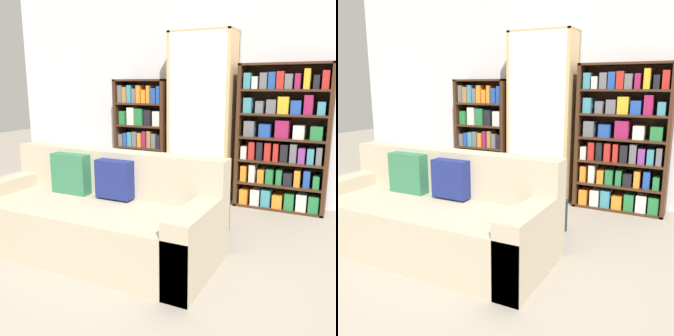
{
  "view_description": "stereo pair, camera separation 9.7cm",
  "coord_description": "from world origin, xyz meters",
  "views": [
    {
      "loc": [
        1.46,
        -1.76,
        1.39
      ],
      "look_at": [
        -0.15,
        1.57,
        0.57
      ],
      "focal_mm": 40.0,
      "sensor_mm": 36.0,
      "label": 1
    },
    {
      "loc": [
        1.54,
        -1.71,
        1.39
      ],
      "look_at": [
        -0.15,
        1.57,
        0.57
      ],
      "focal_mm": 40.0,
      "sensor_mm": 36.0,
      "label": 2
    }
  ],
  "objects": [
    {
      "name": "ground_plane",
      "position": [
        0.0,
        0.0,
        0.0
      ],
      "size": [
        16.0,
        16.0,
        0.0
      ],
      "primitive_type": "plane",
      "color": "gray"
    },
    {
      "name": "wall_back",
      "position": [
        0.0,
        2.74,
        1.35
      ],
      "size": [
        6.35,
        0.06,
        2.7
      ],
      "color": "silver",
      "rests_on": "ground"
    },
    {
      "name": "couch",
      "position": [
        -0.4,
        0.69,
        0.29
      ],
      "size": [
        2.08,
        0.87,
        0.83
      ],
      "color": "tan",
      "rests_on": "ground"
    },
    {
      "name": "bookshelf_left",
      "position": [
        -0.98,
        2.53,
        0.72
      ],
      "size": [
        0.73,
        0.32,
        1.47
      ],
      "color": "#3D2314",
      "rests_on": "ground"
    },
    {
      "name": "display_cabinet",
      "position": [
        -0.15,
        2.52,
        1.0
      ],
      "size": [
        0.77,
        0.36,
        2.01
      ],
      "color": "tan",
      "rests_on": "ground"
    },
    {
      "name": "bookshelf_right",
      "position": [
        0.8,
        2.54,
        0.78
      ],
      "size": [
        1.0,
        0.32,
        1.63
      ],
      "color": "#3D2314",
      "rests_on": "ground"
    },
    {
      "name": "wine_bottle",
      "position": [
        0.46,
        1.61,
        0.17
      ],
      "size": [
        0.08,
        0.08,
        0.4
      ],
      "color": "#192333",
      "rests_on": "ground"
    }
  ]
}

